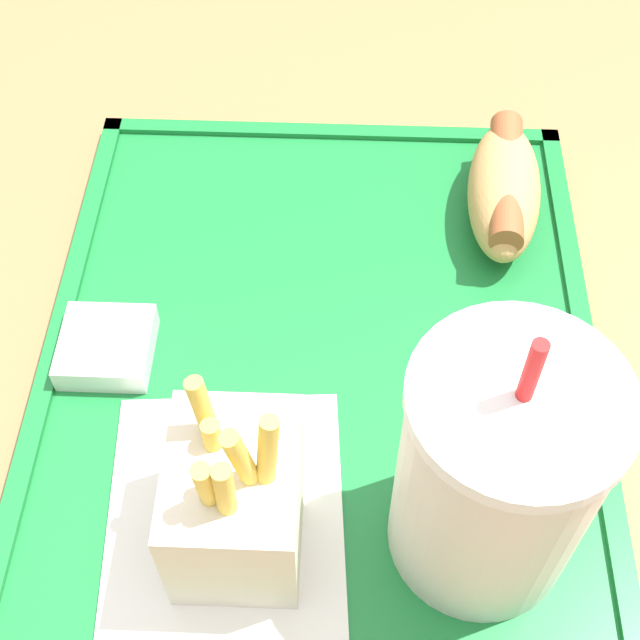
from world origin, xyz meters
name	(u,v)px	position (x,y,z in m)	size (l,w,h in m)	color
dining_table	(301,544)	(0.00, 0.00, 0.38)	(1.45, 1.09, 0.76)	olive
food_tray	(320,354)	(0.04, 0.02, 0.76)	(0.40, 0.33, 0.01)	#197233
paper_napkin	(226,516)	(0.15, -0.03, 0.77)	(0.15, 0.13, 0.00)	white
soda_cup	(496,474)	(0.15, 0.10, 0.83)	(0.09, 0.09, 0.17)	silver
hot_dog_far	(504,188)	(-0.08, 0.14, 0.79)	(0.12, 0.06, 0.05)	tan
fries_carton	(236,500)	(0.16, -0.02, 0.81)	(0.08, 0.06, 0.12)	silver
sauce_cup_mayo	(106,346)	(0.05, -0.11, 0.77)	(0.05, 0.05, 0.02)	silver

